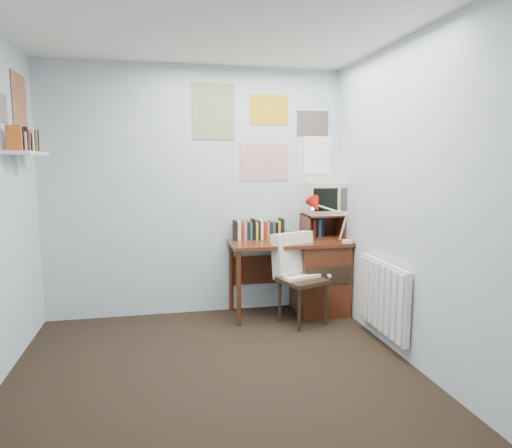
# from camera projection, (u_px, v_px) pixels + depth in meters

# --- Properties ---
(ground) EXTENTS (3.50, 3.50, 0.00)m
(ground) POSITION_uv_depth(u_px,v_px,m) (221.00, 393.00, 3.08)
(ground) COLOR black
(ground) RESTS_ON ground
(back_wall) EXTENTS (3.00, 0.02, 2.50)m
(back_wall) POSITION_uv_depth(u_px,v_px,m) (197.00, 192.00, 4.61)
(back_wall) COLOR silver
(back_wall) RESTS_ON ground
(right_wall) EXTENTS (0.02, 3.50, 2.50)m
(right_wall) POSITION_uv_depth(u_px,v_px,m) (430.00, 205.00, 3.22)
(right_wall) COLOR silver
(right_wall) RESTS_ON ground
(ceiling) EXTENTS (3.00, 3.50, 0.02)m
(ceiling) POSITION_uv_depth(u_px,v_px,m) (217.00, 3.00, 2.74)
(ceiling) COLOR white
(ceiling) RESTS_ON back_wall
(desk) EXTENTS (1.20, 0.55, 0.76)m
(desk) POSITION_uv_depth(u_px,v_px,m) (314.00, 274.00, 4.70)
(desk) COLOR #592714
(desk) RESTS_ON ground
(desk_chair) EXTENTS (0.55, 0.54, 0.85)m
(desk_chair) POSITION_uv_depth(u_px,v_px,m) (303.00, 281.00, 4.36)
(desk_chair) COLOR black
(desk_chair) RESTS_ON ground
(desk_lamp) EXTENTS (0.33, 0.31, 0.40)m
(desk_lamp) POSITION_uv_depth(u_px,v_px,m) (348.00, 223.00, 4.47)
(desk_lamp) COLOR #B7170C
(desk_lamp) RESTS_ON desk
(tv_riser) EXTENTS (0.40, 0.30, 0.25)m
(tv_riser) POSITION_uv_depth(u_px,v_px,m) (322.00, 226.00, 4.77)
(tv_riser) COLOR #592714
(tv_riser) RESTS_ON desk
(crt_tv) EXTENTS (0.41, 0.39, 0.36)m
(crt_tv) POSITION_uv_depth(u_px,v_px,m) (325.00, 197.00, 4.75)
(crt_tv) COLOR beige
(crt_tv) RESTS_ON tv_riser
(book_row) EXTENTS (0.60, 0.14, 0.22)m
(book_row) POSITION_uv_depth(u_px,v_px,m) (262.00, 228.00, 4.71)
(book_row) COLOR #592714
(book_row) RESTS_ON desk
(radiator) EXTENTS (0.09, 0.80, 0.60)m
(radiator) POSITION_uv_depth(u_px,v_px,m) (383.00, 297.00, 3.86)
(radiator) COLOR white
(radiator) RESTS_ON right_wall
(wall_shelf) EXTENTS (0.20, 0.62, 0.24)m
(wall_shelf) POSITION_uv_depth(u_px,v_px,m) (27.00, 153.00, 3.64)
(wall_shelf) COLOR white
(wall_shelf) RESTS_ON left_wall
(posters_back) EXTENTS (1.20, 0.01, 0.90)m
(posters_back) POSITION_uv_depth(u_px,v_px,m) (264.00, 133.00, 4.67)
(posters_back) COLOR white
(posters_back) RESTS_ON back_wall
(posters_left) EXTENTS (0.01, 0.70, 0.60)m
(posters_left) POSITION_uv_depth(u_px,v_px,m) (10.00, 104.00, 3.57)
(posters_left) COLOR white
(posters_left) RESTS_ON left_wall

